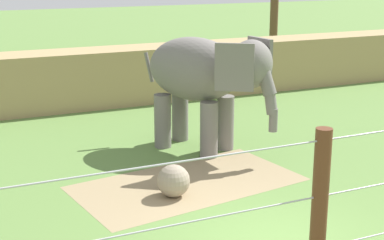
# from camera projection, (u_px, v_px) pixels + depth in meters

# --- Properties ---
(dirt_patch) EXTENTS (5.64, 3.57, 0.01)m
(dirt_patch) POSITION_uv_depth(u_px,v_px,m) (188.00, 183.00, 13.67)
(dirt_patch) COLOR #937F5B
(dirt_patch) RESTS_ON ground
(embankment_wall) EXTENTS (36.00, 1.80, 2.04)m
(embankment_wall) POSITION_uv_depth(u_px,v_px,m) (96.00, 78.00, 21.06)
(embankment_wall) COLOR tan
(embankment_wall) RESTS_ON ground
(elephant) EXTENTS (3.08, 3.89, 3.19)m
(elephant) POSITION_uv_depth(u_px,v_px,m) (204.00, 75.00, 15.59)
(elephant) COLOR slate
(elephant) RESTS_ON ground
(enrichment_ball) EXTENTS (0.74, 0.74, 0.74)m
(enrichment_ball) POSITION_uv_depth(u_px,v_px,m) (174.00, 181.00, 12.82)
(enrichment_ball) COLOR gray
(enrichment_ball) RESTS_ON ground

